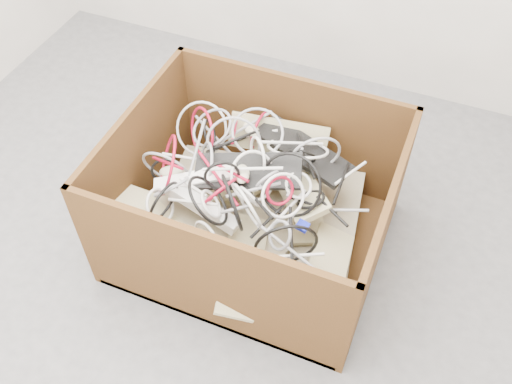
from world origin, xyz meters
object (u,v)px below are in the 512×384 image
at_px(cardboard_box, 251,217).
at_px(power_strip_right, 205,208).
at_px(vga_plug, 303,226).
at_px(power_strip_left, 196,180).

distance_m(cardboard_box, power_strip_right, 0.27).
height_order(cardboard_box, vga_plug, cardboard_box).
height_order(power_strip_right, vga_plug, power_strip_right).
relative_size(cardboard_box, vga_plug, 23.48).
distance_m(power_strip_left, power_strip_right, 0.12).
xyz_separation_m(power_strip_left, power_strip_right, (0.08, -0.08, -0.04)).
xyz_separation_m(power_strip_left, vga_plug, (0.45, -0.03, -0.04)).
bearing_deg(power_strip_left, cardboard_box, -1.30).
bearing_deg(cardboard_box, vga_plug, -22.82).
distance_m(power_strip_left, vga_plug, 0.45).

